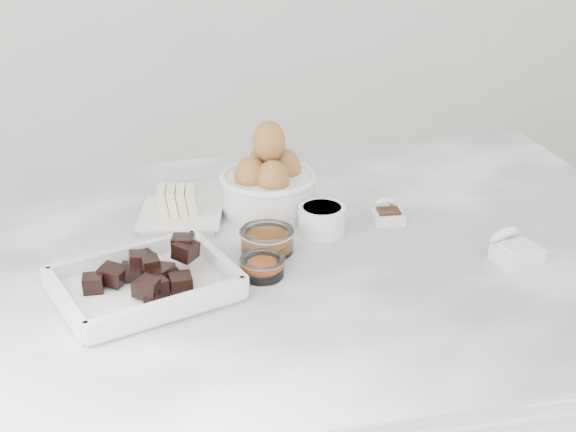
% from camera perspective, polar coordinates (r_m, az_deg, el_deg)
% --- Properties ---
extents(marble_slab, '(1.20, 0.80, 0.04)m').
position_cam_1_polar(marble_slab, '(1.19, -0.62, -3.31)').
color(marble_slab, white).
rests_on(marble_slab, cabinet).
extents(chocolate_dish, '(0.27, 0.24, 0.06)m').
position_cam_1_polar(chocolate_dish, '(1.07, -10.17, -4.41)').
color(chocolate_dish, white).
rests_on(chocolate_dish, marble_slab).
extents(butter_plate, '(0.15, 0.15, 0.05)m').
position_cam_1_polar(butter_plate, '(1.28, -7.71, 0.48)').
color(butter_plate, white).
rests_on(butter_plate, marble_slab).
extents(sugar_ramekin, '(0.07, 0.07, 0.04)m').
position_cam_1_polar(sugar_ramekin, '(1.22, 2.42, -0.18)').
color(sugar_ramekin, white).
rests_on(sugar_ramekin, marble_slab).
extents(egg_bowl, '(0.16, 0.16, 0.15)m').
position_cam_1_polar(egg_bowl, '(1.29, -1.41, 2.42)').
color(egg_bowl, white).
rests_on(egg_bowl, marble_slab).
extents(honey_bowl, '(0.08, 0.08, 0.04)m').
position_cam_1_polar(honey_bowl, '(1.17, -1.50, -1.71)').
color(honey_bowl, white).
rests_on(honey_bowl, marble_slab).
extents(zest_bowl, '(0.06, 0.06, 0.03)m').
position_cam_1_polar(zest_bowl, '(1.11, -1.84, -3.56)').
color(zest_bowl, white).
rests_on(zest_bowl, marble_slab).
extents(vanilla_spoon, '(0.05, 0.06, 0.04)m').
position_cam_1_polar(vanilla_spoon, '(1.28, 7.07, 0.18)').
color(vanilla_spoon, white).
rests_on(vanilla_spoon, marble_slab).
extents(salt_spoon, '(0.07, 0.09, 0.05)m').
position_cam_1_polar(salt_spoon, '(1.19, 15.76, -2.28)').
color(salt_spoon, white).
rests_on(salt_spoon, marble_slab).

